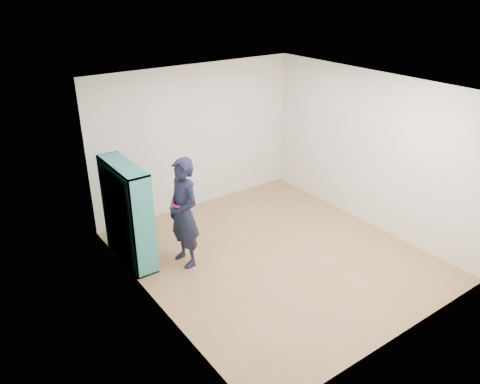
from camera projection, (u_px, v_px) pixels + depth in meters
floor at (274, 255)px, 7.25m from camera, size 4.50×4.50×0.00m
ceiling at (280, 88)px, 6.15m from camera, size 4.50×4.50×0.00m
wall_left at (149, 216)px, 5.65m from camera, size 0.02×4.50×2.60m
wall_right at (370, 151)px, 7.76m from camera, size 0.02×4.50×2.60m
wall_back at (197, 138)px, 8.36m from camera, size 4.00×0.02×2.60m
wall_front at (410, 245)px, 5.04m from camera, size 4.00×0.02×2.60m
bookshelf at (126, 215)px, 6.85m from camera, size 0.34×1.16×1.54m
person at (184, 213)px, 6.73m from camera, size 0.43×0.63×1.67m
smartphone at (172, 207)px, 6.66m from camera, size 0.04×0.09×0.13m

